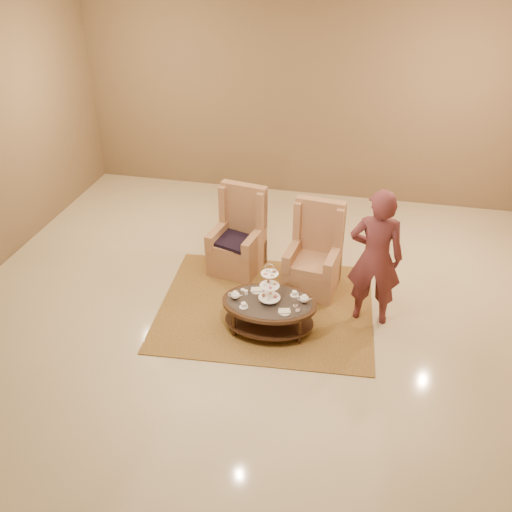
% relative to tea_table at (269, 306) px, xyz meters
% --- Properties ---
extents(ground, '(8.00, 8.00, 0.00)m').
position_rel_tea_table_xyz_m(ground, '(-0.20, 0.16, -0.36)').
color(ground, beige).
rests_on(ground, ground).
extents(ceiling, '(8.00, 8.00, 0.02)m').
position_rel_tea_table_xyz_m(ceiling, '(-0.20, 0.16, -0.36)').
color(ceiling, silver).
rests_on(ceiling, ground).
extents(wall_back, '(8.00, 0.04, 3.50)m').
position_rel_tea_table_xyz_m(wall_back, '(-0.20, 4.16, 1.39)').
color(wall_back, olive).
rests_on(wall_back, ground).
extents(rug, '(2.95, 2.52, 0.01)m').
position_rel_tea_table_xyz_m(rug, '(-0.13, 0.45, -0.35)').
color(rug, olive).
rests_on(rug, ground).
extents(tea_table, '(1.21, 0.86, 0.98)m').
position_rel_tea_table_xyz_m(tea_table, '(0.00, 0.00, 0.00)').
color(tea_table, black).
rests_on(tea_table, ground).
extents(armchair_left, '(0.78, 0.80, 1.25)m').
position_rel_tea_table_xyz_m(armchair_left, '(-0.72, 1.36, 0.07)').
color(armchair_left, '#AF7A52').
rests_on(armchair_left, ground).
extents(armchair_right, '(0.76, 0.78, 1.25)m').
position_rel_tea_table_xyz_m(armchair_right, '(0.41, 1.09, 0.06)').
color(armchair_right, '#AF7A52').
rests_on(armchair_right, ground).
extents(person, '(0.67, 0.44, 1.82)m').
position_rel_tea_table_xyz_m(person, '(1.21, 0.52, 0.56)').
color(person, '#5E282C').
rests_on(person, ground).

